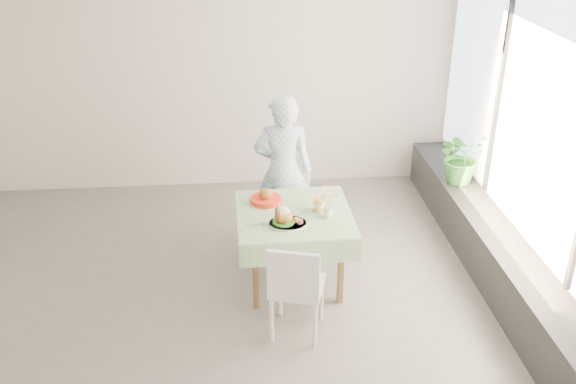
{
  "coord_description": "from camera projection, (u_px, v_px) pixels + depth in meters",
  "views": [
    {
      "loc": [
        0.37,
        -4.92,
        3.49
      ],
      "look_at": [
        0.83,
        0.27,
        0.93
      ],
      "focal_mm": 40.0,
      "sensor_mm": 36.0,
      "label": 1
    }
  ],
  "objects": [
    {
      "name": "potted_plant",
      "position": [
        463.0,
        156.0,
        6.89
      ],
      "size": [
        0.6,
        0.54,
        0.6
      ],
      "primitive_type": "imported",
      "rotation": [
        0.0,
        0.0,
        0.14
      ],
      "color": "#35852C",
      "rests_on": "window_ledge"
    },
    {
      "name": "main_dish",
      "position": [
        285.0,
        219.0,
        5.63
      ],
      "size": [
        0.34,
        0.34,
        0.18
      ],
      "color": "white",
      "rests_on": "cafe_table"
    },
    {
      "name": "chair_far",
      "position": [
        289.0,
        225.0,
        6.67
      ],
      "size": [
        0.46,
        0.46,
        0.79
      ],
      "color": "white",
      "rests_on": "ground"
    },
    {
      "name": "cafe_table",
      "position": [
        294.0,
        239.0,
        5.98
      ],
      "size": [
        1.06,
        1.06,
        0.74
      ],
      "color": "brown",
      "rests_on": "ground"
    },
    {
      "name": "chair_near",
      "position": [
        297.0,
        305.0,
        5.37
      ],
      "size": [
        0.52,
        0.52,
        0.89
      ],
      "color": "white",
      "rests_on": "ground"
    },
    {
      "name": "juice_cup_orange",
      "position": [
        319.0,
        204.0,
        5.86
      ],
      "size": [
        0.11,
        0.11,
        0.3
      ],
      "color": "white",
      "rests_on": "cafe_table"
    },
    {
      "name": "floor",
      "position": [
        201.0,
        299.0,
        5.91
      ],
      "size": [
        6.0,
        6.0,
        0.0
      ],
      "primitive_type": "plane",
      "color": "#585653",
      "rests_on": "ground"
    },
    {
      "name": "wall_back",
      "position": [
        201.0,
        76.0,
        7.53
      ],
      "size": [
        6.0,
        0.02,
        2.8
      ],
      "primitive_type": "cube",
      "color": "beige",
      "rests_on": "ground"
    },
    {
      "name": "wall_right",
      "position": [
        541.0,
        147.0,
        5.53
      ],
      "size": [
        0.02,
        5.0,
        2.8
      ],
      "primitive_type": "cube",
      "color": "beige",
      "rests_on": "ground"
    },
    {
      "name": "second_dish",
      "position": [
        266.0,
        198.0,
        6.03
      ],
      "size": [
        0.29,
        0.29,
        0.14
      ],
      "color": "red",
      "rests_on": "cafe_table"
    },
    {
      "name": "wall_front",
      "position": [
        166.0,
        365.0,
        3.06
      ],
      "size": [
        6.0,
        0.02,
        2.8
      ],
      "primitive_type": "cube",
      "color": "beige",
      "rests_on": "ground"
    },
    {
      "name": "window_pane",
      "position": [
        542.0,
        120.0,
        5.42
      ],
      "size": [
        0.01,
        4.8,
        2.18
      ],
      "primitive_type": "cube",
      "color": "#D1E0F9",
      "rests_on": "ground"
    },
    {
      "name": "window_ledge",
      "position": [
        499.0,
        261.0,
        6.02
      ],
      "size": [
        0.4,
        4.8,
        0.5
      ],
      "primitive_type": "cube",
      "color": "black",
      "rests_on": "ground"
    },
    {
      "name": "juice_cup_lemonade",
      "position": [
        328.0,
        211.0,
        5.75
      ],
      "size": [
        0.09,
        0.09,
        0.26
      ],
      "color": "white",
      "rests_on": "cafe_table"
    },
    {
      "name": "diner",
      "position": [
        283.0,
        171.0,
        6.5
      ],
      "size": [
        0.63,
        0.44,
        1.64
      ],
      "primitive_type": "imported",
      "rotation": [
        0.0,
        0.0,
        3.06
      ],
      "color": "#8EBDE4",
      "rests_on": "ground"
    }
  ]
}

